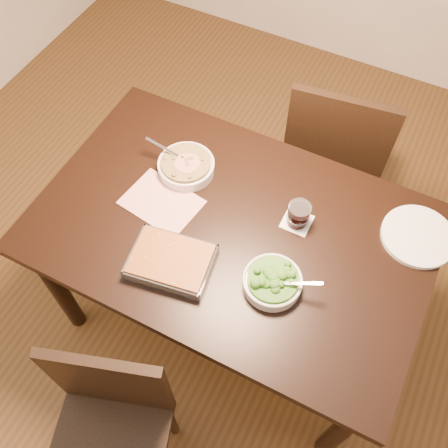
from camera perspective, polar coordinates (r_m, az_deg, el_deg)
name	(u,v)px	position (r m, az deg, el deg)	size (l,w,h in m)	color
ground	(230,310)	(2.44, 0.64, -9.75)	(4.00, 4.00, 0.00)	#482E14
table	(231,240)	(1.85, 0.84, -1.90)	(1.40, 0.90, 0.75)	black
magazine_a	(162,202)	(1.84, -7.14, 2.47)	(0.27, 0.20, 0.01)	#A83032
coaster	(297,222)	(1.80, 8.32, 0.28)	(0.10, 0.10, 0.00)	white
stew_bowl	(186,166)	(1.90, -4.35, 6.64)	(0.24, 0.22, 0.08)	silver
broccoli_bowl	(272,282)	(1.64, 5.56, -6.56)	(0.22, 0.20, 0.08)	silver
baking_dish	(171,261)	(1.68, -6.07, -4.26)	(0.30, 0.24, 0.05)	silver
wine_tumbler	(299,214)	(1.76, 8.52, 1.13)	(0.08, 0.08, 0.09)	black
dinner_plate	(418,236)	(1.87, 21.28, -1.32)	(0.26, 0.26, 0.02)	white
chair_near	(110,425)	(1.85, -12.85, -21.45)	(0.49, 0.49, 0.83)	black
chair_far	(335,149)	(2.35, 12.59, 8.34)	(0.49, 0.49, 0.93)	black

